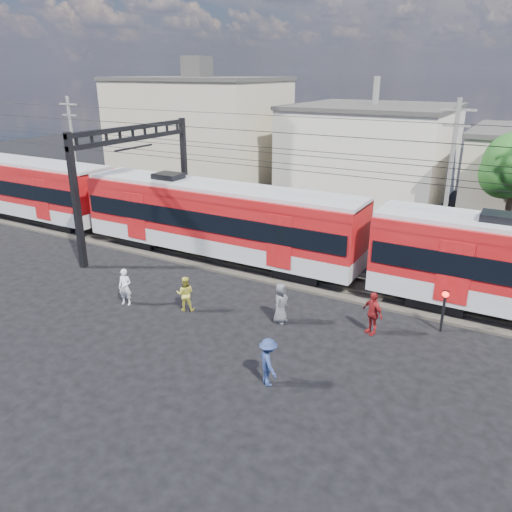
% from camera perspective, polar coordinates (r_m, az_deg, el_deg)
% --- Properties ---
extents(ground, '(120.00, 120.00, 0.00)m').
position_cam_1_polar(ground, '(19.44, -6.51, -9.95)').
color(ground, black).
rests_on(ground, ground).
extents(track_bed, '(70.00, 3.40, 0.12)m').
position_cam_1_polar(track_bed, '(25.60, 4.00, -1.97)').
color(track_bed, '#2D2823').
rests_on(track_bed, ground).
extents(rail_near, '(70.00, 0.12, 0.12)m').
position_cam_1_polar(rail_near, '(24.92, 3.25, -2.29)').
color(rail_near, '#59544C').
rests_on(rail_near, track_bed).
extents(rail_far, '(70.00, 0.12, 0.12)m').
position_cam_1_polar(rail_far, '(26.18, 4.72, -1.18)').
color(rail_far, '#59544C').
rests_on(rail_far, track_bed).
extents(commuter_train, '(50.30, 3.08, 4.17)m').
position_cam_1_polar(commuter_train, '(26.80, -4.05, 4.37)').
color(commuter_train, black).
rests_on(commuter_train, ground).
extents(catenary, '(70.00, 9.30, 7.52)m').
position_cam_1_polar(catenary, '(28.85, -11.68, 10.73)').
color(catenary, black).
rests_on(catenary, ground).
extents(building_west, '(14.28, 10.20, 9.30)m').
position_cam_1_polar(building_west, '(46.49, -6.48, 13.94)').
color(building_west, tan).
rests_on(building_west, ground).
extents(building_midwest, '(12.24, 12.24, 7.30)m').
position_cam_1_polar(building_midwest, '(42.63, 13.06, 11.63)').
color(building_midwest, beige).
rests_on(building_midwest, ground).
extents(utility_pole_mid, '(1.80, 0.24, 8.50)m').
position_cam_1_polar(utility_pole_mid, '(29.18, 21.26, 8.68)').
color(utility_pole_mid, slate).
rests_on(utility_pole_mid, ground).
extents(utility_pole_west, '(1.80, 0.24, 8.00)m').
position_cam_1_polar(utility_pole_west, '(42.58, -20.18, 11.76)').
color(utility_pole_west, slate).
rests_on(utility_pole_west, ground).
extents(pedestrian_a, '(0.69, 0.54, 1.66)m').
position_cam_1_polar(pedestrian_a, '(22.78, -14.74, -3.44)').
color(pedestrian_a, silver).
rests_on(pedestrian_a, ground).
extents(pedestrian_b, '(0.95, 0.87, 1.56)m').
position_cam_1_polar(pedestrian_b, '(21.73, -8.09, -4.28)').
color(pedestrian_b, gold).
rests_on(pedestrian_b, ground).
extents(pedestrian_c, '(1.23, 1.17, 1.68)m').
position_cam_1_polar(pedestrian_c, '(16.67, 1.41, -12.02)').
color(pedestrian_c, navy).
rests_on(pedestrian_c, ground).
extents(pedestrian_d, '(1.11, 0.90, 1.76)m').
position_cam_1_polar(pedestrian_d, '(20.17, 13.16, -6.36)').
color(pedestrian_d, maroon).
rests_on(pedestrian_d, ground).
extents(pedestrian_e, '(0.58, 0.86, 1.73)m').
position_cam_1_polar(pedestrian_e, '(20.50, 2.85, -5.40)').
color(pedestrian_e, '#4D4D53').
rests_on(pedestrian_e, ground).
extents(crossing_signal, '(0.26, 0.26, 1.78)m').
position_cam_1_polar(crossing_signal, '(20.96, 20.72, -5.06)').
color(crossing_signal, black).
rests_on(crossing_signal, ground).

